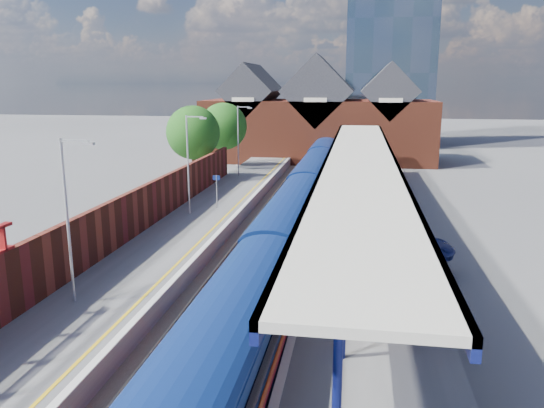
{
  "coord_description": "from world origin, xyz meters",
  "views": [
    {
      "loc": [
        5.28,
        -13.64,
        10.13
      ],
      "look_at": [
        -0.0,
        19.01,
        2.6
      ],
      "focal_mm": 35.0,
      "sensor_mm": 36.0,
      "label": 1
    }
  ],
  "objects": [
    {
      "name": "ground",
      "position": [
        0.0,
        30.0,
        0.0
      ],
      "size": [
        240.0,
        240.0,
        0.0
      ],
      "primitive_type": "plane",
      "color": "#5B5B5E",
      "rests_on": "ground"
    },
    {
      "name": "ballast_bed",
      "position": [
        0.0,
        20.0,
        0.03
      ],
      "size": [
        6.0,
        76.0,
        0.06
      ],
      "primitive_type": "cube",
      "color": "#473D33",
      "rests_on": "ground"
    },
    {
      "name": "rails",
      "position": [
        0.0,
        20.0,
        0.12
      ],
      "size": [
        4.51,
        76.0,
        0.14
      ],
      "color": "slate",
      "rests_on": "ground"
    },
    {
      "name": "left_platform",
      "position": [
        -5.5,
        20.0,
        0.5
      ],
      "size": [
        5.0,
        76.0,
        1.0
      ],
      "primitive_type": "cube",
      "color": "#565659",
      "rests_on": "ground"
    },
    {
      "name": "right_platform",
      "position": [
        6.0,
        20.0,
        0.5
      ],
      "size": [
        6.0,
        76.0,
        1.0
      ],
      "primitive_type": "cube",
      "color": "#565659",
      "rests_on": "ground"
    },
    {
      "name": "coping_left",
      "position": [
        -3.15,
        20.0,
        1.02
      ],
      "size": [
        0.3,
        76.0,
        0.05
      ],
      "primitive_type": "cube",
      "color": "silver",
      "rests_on": "left_platform"
    },
    {
      "name": "coping_right",
      "position": [
        3.15,
        20.0,
        1.02
      ],
      "size": [
        0.3,
        76.0,
        0.05
      ],
      "primitive_type": "cube",
      "color": "silver",
      "rests_on": "right_platform"
    },
    {
      "name": "yellow_line",
      "position": [
        -3.75,
        20.0,
        1.01
      ],
      "size": [
        0.14,
        76.0,
        0.01
      ],
      "primitive_type": "cube",
      "color": "yellow",
      "rests_on": "left_platform"
    },
    {
      "name": "train",
      "position": [
        1.49,
        25.18,
        2.12
      ],
      "size": [
        2.94,
        65.92,
        3.45
      ],
      "color": "navy",
      "rests_on": "ground"
    },
    {
      "name": "canopy",
      "position": [
        5.48,
        21.95,
        5.25
      ],
      "size": [
        4.5,
        52.0,
        4.48
      ],
      "color": "#0E1553",
      "rests_on": "right_platform"
    },
    {
      "name": "lamp_post_b",
      "position": [
        -6.36,
        6.0,
        4.99
      ],
      "size": [
        1.48,
        0.18,
        7.0
      ],
      "color": "#A5A8AA",
      "rests_on": "left_platform"
    },
    {
      "name": "lamp_post_c",
      "position": [
        -6.36,
        22.0,
        4.99
      ],
      "size": [
        1.48,
        0.18,
        7.0
      ],
      "color": "#A5A8AA",
      "rests_on": "left_platform"
    },
    {
      "name": "lamp_post_d",
      "position": [
        -6.36,
        38.0,
        4.99
      ],
      "size": [
        1.48,
        0.18,
        7.0
      ],
      "color": "#A5A8AA",
      "rests_on": "left_platform"
    },
    {
      "name": "platform_sign",
      "position": [
        -5.0,
        24.0,
        2.69
      ],
      "size": [
        0.55,
        0.08,
        2.5
      ],
      "color": "#A5A8AA",
      "rests_on": "left_platform"
    },
    {
      "name": "brick_wall",
      "position": [
        -8.1,
        13.54,
        2.45
      ],
      "size": [
        0.35,
        50.0,
        3.86
      ],
      "color": "maroon",
      "rests_on": "left_platform"
    },
    {
      "name": "station_building",
      "position": [
        0.0,
        58.0,
        5.45
      ],
      "size": [
        30.0,
        12.12,
        13.78
      ],
      "color": "maroon",
      "rests_on": "ground"
    },
    {
      "name": "glass_tower",
      "position": [
        10.0,
        80.0,
        20.2
      ],
      "size": [
        14.2,
        14.2,
        40.3
      ],
      "color": "#48637C",
      "rests_on": "ground"
    },
    {
      "name": "tree_near",
      "position": [
        -10.35,
        35.91,
        5.35
      ],
      "size": [
        5.2,
        5.2,
        8.1
      ],
      "color": "#382314",
      "rests_on": "ground"
    },
    {
      "name": "tree_far",
      "position": [
        -9.35,
        43.91,
        5.35
      ],
      "size": [
        5.2,
        5.2,
        8.1
      ],
      "color": "#382314",
      "rests_on": "ground"
    },
    {
      "name": "parked_car_red",
      "position": [
        7.47,
        5.49,
        1.63
      ],
      "size": [
        3.93,
        2.23,
        1.26
      ],
      "primitive_type": "imported",
      "rotation": [
        0.0,
        0.0,
        1.78
      ],
      "color": "#AC1D0E",
      "rests_on": "right_platform"
    },
    {
      "name": "parked_car_silver",
      "position": [
        6.61,
        9.09,
        1.71
      ],
      "size": [
        4.56,
        3.14,
        1.42
      ],
      "primitive_type": "imported",
      "rotation": [
        0.0,
        0.0,
        1.99
      ],
      "color": "#9F9FA4",
      "rests_on": "right_platform"
    },
    {
      "name": "parked_car_dark",
      "position": [
        7.71,
        17.91,
        1.6
      ],
      "size": [
        4.47,
        2.94,
        1.2
      ],
      "primitive_type": "imported",
      "rotation": [
        0.0,
        0.0,
        1.9
      ],
      "color": "black",
      "rests_on": "right_platform"
    },
    {
      "name": "parked_car_blue",
      "position": [
        8.29,
        14.63,
        1.65
      ],
      "size": [
        4.99,
        2.94,
        1.3
      ],
      "primitive_type": "imported",
      "rotation": [
        0.0,
        0.0,
        1.4
      ],
      "color": "navy",
      "rests_on": "right_platform"
    }
  ]
}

